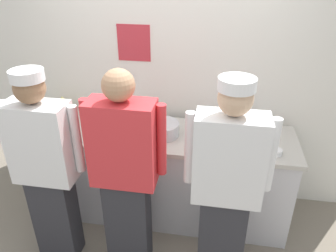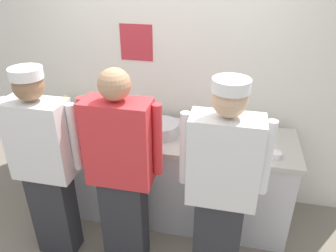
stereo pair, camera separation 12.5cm
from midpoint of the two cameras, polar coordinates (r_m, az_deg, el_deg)
name	(u,v)px [view 1 (the left image)]	position (r m, az deg, el deg)	size (l,w,h in m)	color
ground_plane	(149,235)	(3.28, -4.48, -18.58)	(9.00, 9.00, 0.00)	slate
wall_back	(164,59)	(3.22, -1.82, 11.68)	(4.02, 0.11, 2.96)	silver
prep_counter	(156,173)	(3.25, -3.22, -8.29)	(2.56, 0.69, 0.92)	silver
chef_near_left	(46,167)	(2.74, -21.87, -6.79)	(0.61, 0.24, 1.70)	#2D2D33
chef_center	(125,172)	(2.51, -9.02, -8.04)	(0.63, 0.24, 1.73)	#2D2D33
chef_far_right	(226,186)	(2.36, 8.72, -10.35)	(0.62, 0.24, 1.73)	#2D2D33
plate_stack_front	(128,121)	(3.18, -8.23, 0.93)	(0.22, 0.22, 0.06)	white
plate_stack_rear	(203,125)	(3.05, 5.06, 0.12)	(0.22, 0.22, 0.08)	white
mixing_bowl_steel	(161,129)	(2.94, -2.41, -0.52)	(0.33, 0.33, 0.12)	#B7BABF
sheet_tray	(243,138)	(2.95, 11.87, -2.07)	(0.48, 0.32, 0.02)	#B7BABF
squeeze_bottle_primary	(48,110)	(3.48, -21.29, 2.65)	(0.06, 0.06, 0.18)	#E5E066
squeeze_bottle_secondary	(63,106)	(3.48, -18.91, 3.32)	(0.06, 0.06, 0.20)	#E5E066
ramekin_green_sauce	(53,125)	(3.30, -20.55, 0.19)	(0.10, 0.10, 0.04)	white
ramekin_orange_sauce	(276,152)	(2.79, 17.29, -4.36)	(0.10, 0.10, 0.05)	white
deli_cup	(212,143)	(2.77, 6.42, -2.95)	(0.09, 0.09, 0.08)	white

